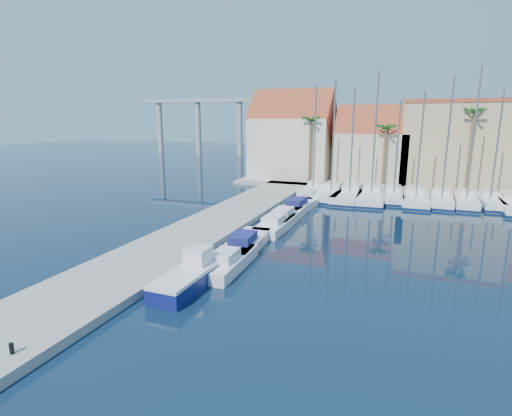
% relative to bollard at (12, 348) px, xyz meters
% --- Properties ---
extents(ground, '(260.00, 260.00, 0.00)m').
position_rel_bollard_xyz_m(ground, '(7.02, 3.66, -0.73)').
color(ground, black).
rests_on(ground, ground).
extents(quay_west, '(6.00, 77.00, 0.50)m').
position_rel_bollard_xyz_m(quay_west, '(-1.98, 17.16, -0.48)').
color(quay_west, gray).
rests_on(quay_west, ground).
extents(shore_north, '(54.00, 16.00, 0.50)m').
position_rel_bollard_xyz_m(shore_north, '(17.02, 51.66, -0.48)').
color(shore_north, gray).
rests_on(shore_north, ground).
extents(bollard, '(0.18, 0.18, 0.46)m').
position_rel_bollard_xyz_m(bollard, '(0.00, 0.00, 0.00)').
color(bollard, black).
rests_on(bollard, quay_west).
extents(fishing_boat, '(1.98, 5.90, 2.06)m').
position_rel_bollard_xyz_m(fishing_boat, '(2.76, 9.25, -0.04)').
color(fishing_boat, navy).
rests_on(fishing_boat, ground).
extents(motorboat_west_0, '(2.22, 6.25, 1.40)m').
position_rel_bollard_xyz_m(motorboat_west_0, '(3.65, 12.53, -0.22)').
color(motorboat_west_0, white).
rests_on(motorboat_west_0, ground).
extents(motorboat_west_1, '(2.75, 7.10, 1.40)m').
position_rel_bollard_xyz_m(motorboat_west_1, '(3.18, 16.57, -0.22)').
color(motorboat_west_1, white).
rests_on(motorboat_west_1, ground).
extents(motorboat_west_2, '(2.24, 6.73, 1.40)m').
position_rel_bollard_xyz_m(motorboat_west_2, '(3.61, 22.55, -0.22)').
color(motorboat_west_2, white).
rests_on(motorboat_west_2, ground).
extents(motorboat_west_3, '(2.30, 6.91, 1.40)m').
position_rel_bollard_xyz_m(motorboat_west_3, '(3.53, 25.60, -0.22)').
color(motorboat_west_3, white).
rests_on(motorboat_west_3, ground).
extents(motorboat_west_4, '(3.01, 7.37, 1.40)m').
position_rel_bollard_xyz_m(motorboat_west_4, '(3.51, 30.61, -0.22)').
color(motorboat_west_4, white).
rests_on(motorboat_west_4, ground).
extents(motorboat_west_5, '(1.85, 5.63, 1.40)m').
position_rel_bollard_xyz_m(motorboat_west_5, '(3.44, 35.73, -0.22)').
color(motorboat_west_5, white).
rests_on(motorboat_west_5, ground).
extents(motorboat_west_6, '(2.00, 5.62, 1.40)m').
position_rel_bollard_xyz_m(motorboat_west_6, '(3.46, 41.70, -0.22)').
color(motorboat_west_6, white).
rests_on(motorboat_west_6, ground).
extents(sailboat_0, '(2.51, 8.56, 13.47)m').
position_rel_bollard_xyz_m(sailboat_0, '(2.92, 40.58, -0.10)').
color(sailboat_0, white).
rests_on(sailboat_0, ground).
extents(sailboat_1, '(2.88, 10.76, 14.06)m').
position_rel_bollard_xyz_m(sailboat_1, '(5.46, 39.34, -0.14)').
color(sailboat_1, white).
rests_on(sailboat_1, ground).
extents(sailboat_2, '(3.57, 11.54, 12.94)m').
position_rel_bollard_xyz_m(sailboat_2, '(7.75, 39.17, -0.16)').
color(sailboat_2, white).
rests_on(sailboat_2, ground).
extents(sailboat_3, '(3.54, 11.75, 14.74)m').
position_rel_bollard_xyz_m(sailboat_3, '(10.21, 39.43, -0.14)').
color(sailboat_3, white).
rests_on(sailboat_3, ground).
extents(sailboat_4, '(2.67, 8.76, 11.74)m').
position_rel_bollard_xyz_m(sailboat_4, '(12.74, 40.16, -0.13)').
color(sailboat_4, white).
rests_on(sailboat_4, ground).
extents(sailboat_5, '(2.91, 10.76, 12.50)m').
position_rel_bollard_xyz_m(sailboat_5, '(15.19, 39.90, -0.16)').
color(sailboat_5, white).
rests_on(sailboat_5, ground).
extents(sailboat_6, '(2.72, 9.06, 14.12)m').
position_rel_bollard_xyz_m(sailboat_6, '(17.96, 39.77, -0.10)').
color(sailboat_6, white).
rests_on(sailboat_6, ground).
extents(sailboat_7, '(2.76, 8.91, 14.97)m').
position_rel_bollard_xyz_m(sailboat_7, '(20.48, 39.93, -0.08)').
color(sailboat_7, white).
rests_on(sailboat_7, ground).
extents(sailboat_8, '(2.40, 8.16, 12.56)m').
position_rel_bollard_xyz_m(sailboat_8, '(22.86, 40.44, -0.10)').
color(sailboat_8, white).
rests_on(sailboat_8, ground).
extents(building_0, '(12.30, 9.00, 13.50)m').
position_rel_bollard_xyz_m(building_0, '(-2.98, 50.66, 5.79)').
color(building_0, beige).
rests_on(building_0, shore_north).
extents(building_1, '(10.30, 8.00, 11.00)m').
position_rel_bollard_xyz_m(building_1, '(9.02, 50.66, 4.57)').
color(building_1, beige).
rests_on(building_1, shore_north).
extents(building_2, '(14.20, 10.20, 11.50)m').
position_rel_bollard_xyz_m(building_2, '(20.02, 51.66, 5.53)').
color(building_2, tan).
rests_on(building_2, shore_north).
extents(palm_0, '(2.60, 2.60, 10.15)m').
position_rel_bollard_xyz_m(palm_0, '(1.02, 45.66, 8.35)').
color(palm_0, brown).
rests_on(palm_0, shore_north).
extents(palm_1, '(2.60, 2.60, 9.15)m').
position_rel_bollard_xyz_m(palm_1, '(11.02, 45.66, 7.41)').
color(palm_1, brown).
rests_on(palm_1, shore_north).
extents(palm_2, '(2.60, 2.60, 11.15)m').
position_rel_bollard_xyz_m(palm_2, '(21.02, 45.66, 9.29)').
color(palm_2, brown).
rests_on(palm_2, shore_north).
extents(viaduct, '(48.00, 2.20, 14.45)m').
position_rel_bollard_xyz_m(viaduct, '(-32.06, 85.66, 9.52)').
color(viaduct, '#9E9E99').
rests_on(viaduct, ground).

